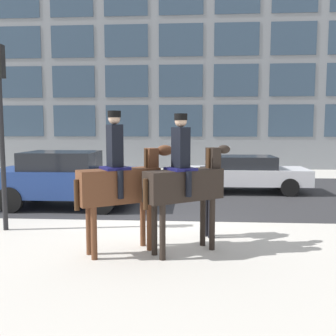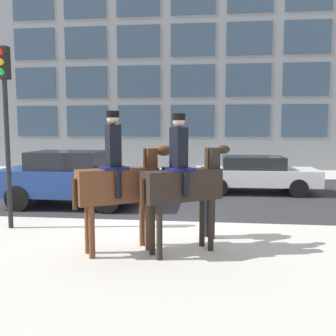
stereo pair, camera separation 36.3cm
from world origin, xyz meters
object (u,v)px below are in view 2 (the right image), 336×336
(mounted_horse_lead, at_px, (120,181))
(street_car_near_lane, at_px, (71,178))
(mounted_horse_companion, at_px, (184,181))
(traffic_light, at_px, (5,109))
(pedestrian_bystander, at_px, (210,191))
(street_car_far_lane, at_px, (255,173))

(mounted_horse_lead, xyz_separation_m, street_car_near_lane, (-2.44, 3.89, -0.49))
(mounted_horse_companion, height_order, traffic_light, traffic_light)
(mounted_horse_companion, bearing_deg, traffic_light, 128.82)
(mounted_horse_lead, relative_size, street_car_near_lane, 0.64)
(traffic_light, bearing_deg, mounted_horse_lead, -24.22)
(pedestrian_bystander, bearing_deg, mounted_horse_companion, 31.38)
(mounted_horse_lead, bearing_deg, mounted_horse_companion, -28.59)
(mounted_horse_companion, height_order, street_car_near_lane, mounted_horse_companion)
(traffic_light, bearing_deg, pedestrian_bystander, -3.14)
(mounted_horse_companion, height_order, street_car_far_lane, mounted_horse_companion)
(mounted_horse_companion, distance_m, traffic_light, 4.58)
(mounted_horse_lead, height_order, pedestrian_bystander, mounted_horse_lead)
(traffic_light, bearing_deg, street_car_near_lane, 78.33)
(pedestrian_bystander, xyz_separation_m, traffic_light, (-4.65, 0.26, 1.77))
(mounted_horse_lead, bearing_deg, traffic_light, 123.62)
(mounted_horse_companion, distance_m, pedestrian_bystander, 1.17)
(mounted_horse_companion, relative_size, street_car_far_lane, 0.60)
(pedestrian_bystander, relative_size, street_car_far_lane, 0.40)
(mounted_horse_companion, bearing_deg, pedestrian_bystander, 29.97)
(street_car_far_lane, xyz_separation_m, traffic_light, (-6.26, -5.57, 2.08))
(pedestrian_bystander, bearing_deg, street_car_near_lane, -67.17)
(pedestrian_bystander, xyz_separation_m, street_car_near_lane, (-4.13, 2.81, -0.15))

